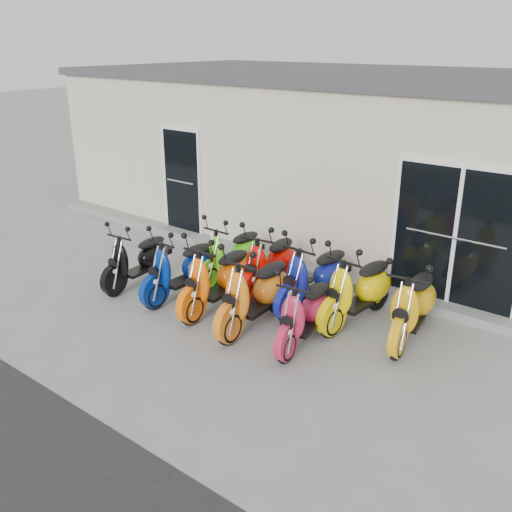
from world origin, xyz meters
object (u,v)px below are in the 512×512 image
Objects in this scene: scooter_back_extra at (414,296)px; scooter_back_red at (270,256)px; scooter_front_orange_a at (218,270)px; scooter_front_blue at (181,260)px; scooter_front_orange_b at (256,284)px; scooter_front_black at (137,252)px; scooter_front_red at (306,305)px; scooter_back_blue at (315,269)px; scooter_back_yellow at (359,281)px; scooter_back_green at (232,247)px.

scooter_back_red is at bearing 171.69° from scooter_back_extra.
scooter_front_orange_a is at bearing -114.46° from scooter_back_red.
scooter_front_blue is 0.78m from scooter_front_orange_a.
scooter_front_orange_b is 1.03× the size of scooter_back_red.
scooter_front_black is at bearing -159.27° from scooter_back_red.
scooter_front_black is 1.00× the size of scooter_front_red.
scooter_front_red is 1.14m from scooter_back_blue.
scooter_front_blue is 2.17m from scooter_back_blue.
scooter_front_red is at bearing -5.57° from scooter_front_orange_a.
scooter_front_red is 1.05m from scooter_back_yellow.
scooter_back_red is (-0.54, 1.05, -0.02)m from scooter_front_orange_b.
scooter_front_red is 0.89× the size of scooter_back_yellow.
scooter_back_blue reaches higher than scooter_front_black.
scooter_back_red reaches higher than scooter_front_red.
scooter_front_orange_a reaches higher than scooter_front_blue.
scooter_front_orange_b is at bearing -71.10° from scooter_back_red.
scooter_back_blue is at bearing 109.01° from scooter_front_red.
scooter_back_red is at bearing 70.65° from scooter_front_orange_a.
scooter_back_yellow reaches higher than scooter_front_red.
scooter_front_orange_b is 1.09m from scooter_back_blue.
scooter_front_red is (1.68, -0.07, -0.07)m from scooter_front_orange_a.
scooter_back_extra is at bearing 35.92° from scooter_front_red.
scooter_front_orange_a is at bearing -148.50° from scooter_back_yellow.
scooter_back_blue is at bearing 15.67° from scooter_front_black.
scooter_front_orange_b is 1.18m from scooter_back_red.
scooter_front_blue is 1.06× the size of scooter_front_red.
scooter_front_red is (0.86, 0.02, -0.09)m from scooter_front_orange_b.
scooter_back_red is 0.98× the size of scooter_back_blue.
scooter_back_red is 0.98× the size of scooter_back_yellow.
scooter_front_black is 0.94m from scooter_front_blue.
scooter_front_blue is at bearing -172.85° from scooter_back_extra.
scooter_front_orange_b is (0.82, -0.09, 0.02)m from scooter_front_orange_a.
scooter_back_yellow reaches higher than scooter_front_blue.
scooter_front_black is 0.94× the size of scooter_front_blue.
scooter_back_yellow is at bearing 20.43° from scooter_front_blue.
scooter_back_yellow is (2.51, -0.07, 0.05)m from scooter_back_green.
scooter_front_orange_b reaches higher than scooter_front_black.
scooter_back_red is (0.28, 0.96, -0.00)m from scooter_front_orange_a.
scooter_back_blue is (2.88, 1.09, 0.07)m from scooter_front_black.
scooter_back_blue reaches higher than scooter_back_red.
scooter_front_blue is 0.96× the size of scooter_front_orange_a.
scooter_front_orange_a is at bearing -59.23° from scooter_back_green.
scooter_back_extra is at bearing -8.31° from scooter_back_red.
scooter_front_orange_a is 0.99× the size of scooter_back_blue.
scooter_front_orange_a is at bearing -0.40° from scooter_front_black.
scooter_front_orange_a is at bearing 1.89° from scooter_front_blue.
scooter_front_red is at bearing -144.88° from scooter_back_extra.
scooter_back_yellow reaches higher than scooter_front_black.
scooter_front_black is at bearing -178.53° from scooter_front_orange_a.
scooter_front_black is 0.90× the size of scooter_front_orange_a.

